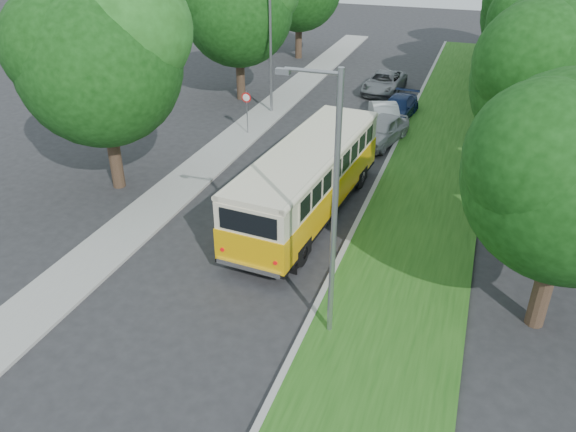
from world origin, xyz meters
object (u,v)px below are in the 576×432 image
(lamppost_near, at_px, (332,204))
(car_white, at_px, (385,117))
(lamppost_far, at_px, (269,45))
(car_silver, at_px, (381,130))
(car_blue, at_px, (398,108))
(vintage_bus, at_px, (308,182))
(car_grey, at_px, (384,82))

(lamppost_near, bearing_deg, car_white, 95.35)
(lamppost_near, relative_size, lamppost_far, 1.07)
(car_silver, relative_size, car_blue, 1.00)
(lamppost_near, bearing_deg, lamppost_far, 115.71)
(car_silver, bearing_deg, car_blue, 102.28)
(vintage_bus, relative_size, car_silver, 2.41)
(lamppost_near, xyz_separation_m, car_grey, (-3.09, 25.10, -3.69))
(car_blue, bearing_deg, lamppost_far, -161.78)
(car_white, relative_size, car_grey, 0.85)
(lamppost_near, relative_size, vintage_bus, 0.76)
(car_white, distance_m, car_grey, 7.16)
(lamppost_far, bearing_deg, car_silver, -20.50)
(car_white, height_order, car_blue, car_white)
(vintage_bus, xyz_separation_m, car_white, (1.03, 11.39, -0.88))
(car_white, bearing_deg, car_blue, 59.67)
(lamppost_near, height_order, car_silver, lamppost_near)
(vintage_bus, height_order, car_silver, vintage_bus)
(car_grey, bearing_deg, lamppost_near, -77.77)
(lamppost_near, xyz_separation_m, car_white, (-1.69, 18.08, -3.69))
(lamppost_near, xyz_separation_m, vintage_bus, (-2.72, 6.69, -2.81))
(vintage_bus, xyz_separation_m, car_blue, (1.43, 13.40, -0.93))
(car_silver, xyz_separation_m, car_white, (-0.25, 2.37, -0.06))
(lamppost_far, relative_size, vintage_bus, 0.71)
(lamppost_near, height_order, car_white, lamppost_near)
(car_white, bearing_deg, lamppost_near, -103.78)
(lamppost_far, bearing_deg, car_white, -3.32)
(car_blue, xyz_separation_m, car_grey, (-1.79, 5.00, 0.04))
(car_grey, bearing_deg, lamppost_far, -126.17)
(lamppost_far, bearing_deg, car_blue, 11.85)
(car_white, bearing_deg, car_grey, 82.09)
(vintage_bus, bearing_deg, car_silver, 86.56)
(lamppost_far, bearing_deg, car_grey, 48.61)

